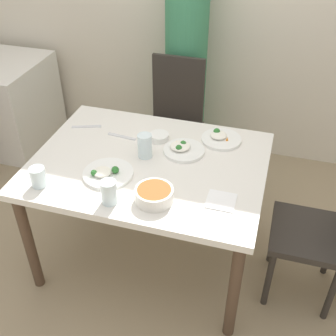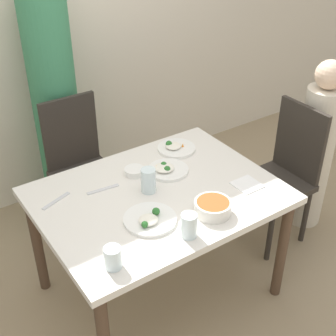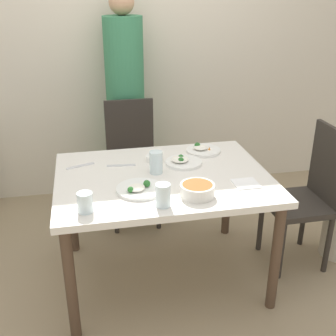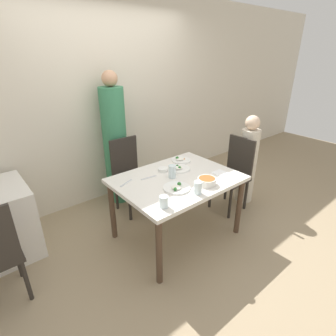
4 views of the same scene
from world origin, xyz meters
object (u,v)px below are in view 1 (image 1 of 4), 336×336
Objects in this scene: plate_rice_adult at (183,149)px; chair_child_spot at (326,227)px; chair_adult_spot at (174,120)px; person_adult at (186,64)px; glass_water_tall at (38,177)px; bowl_curry at (154,195)px.

chair_child_spot is at bearing -10.73° from plate_rice_adult.
person_adult reaches higher than chair_adult_spot.
plate_rice_adult is (0.24, -0.68, 0.23)m from chair_adult_spot.
chair_adult_spot is 4.12× the size of plate_rice_adult.
chair_adult_spot is at bearing 72.33° from glass_water_tall.
chair_adult_spot is 0.76m from plate_rice_adult.
plate_rice_adult is 2.23× the size of glass_water_tall.
chair_adult_spot is 0.44m from person_adult.
chair_child_spot is 1.50m from glass_water_tall.
chair_adult_spot is 1.26m from glass_water_tall.
chair_child_spot is at bearing 18.77° from bowl_curry.
chair_child_spot is at bearing -38.19° from chair_adult_spot.
glass_water_tall is (-0.59, -0.05, 0.02)m from bowl_curry.
chair_adult_spot is 1.35m from chair_child_spot.
chair_adult_spot is 0.55× the size of person_adult.
plate_rice_adult is 0.79m from glass_water_tall.
chair_adult_spot is at bearing 109.60° from plate_rice_adult.
person_adult is at bearing 103.59° from plate_rice_adult.
plate_rice_adult is (0.24, -1.00, -0.07)m from person_adult.
chair_child_spot is 9.19× the size of glass_water_tall.
bowl_curry is 0.59m from glass_water_tall.
bowl_curry is (-0.85, -0.29, 0.25)m from chair_child_spot.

